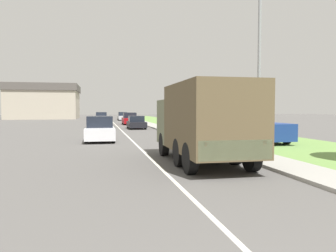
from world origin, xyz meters
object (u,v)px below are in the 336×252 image
at_px(car_second_ahead, 136,123).
at_px(pickup_truck, 256,128).
at_px(car_nearest_ahead, 100,130).
at_px(car_farthest_ahead, 123,117).
at_px(lamp_post, 255,55).
at_px(military_truck, 203,120).
at_px(car_third_ahead, 130,119).
at_px(car_fourth_ahead, 101,118).

bearing_deg(car_second_ahead, pickup_truck, -68.47).
relative_size(car_nearest_ahead, car_farthest_ahead, 0.95).
xyz_separation_m(pickup_truck, lamp_post, (-3.35, -6.35, 3.58)).
relative_size(car_second_ahead, pickup_truck, 0.75).
height_order(military_truck, lamp_post, lamp_post).
relative_size(car_third_ahead, car_farthest_ahead, 0.97).
bearing_deg(car_farthest_ahead, car_second_ahead, -90.88).
xyz_separation_m(car_third_ahead, pickup_truck, (5.92, -25.74, 0.15)).
height_order(military_truck, car_nearest_ahead, military_truck).
height_order(car_second_ahead, lamp_post, lamp_post).
bearing_deg(car_second_ahead, military_truck, -89.88).
bearing_deg(car_nearest_ahead, car_fourth_ahead, 89.51).
height_order(military_truck, pickup_truck, military_truck).
xyz_separation_m(car_nearest_ahead, car_farthest_ahead, (4.30, 40.73, -0.03)).
height_order(car_nearest_ahead, lamp_post, lamp_post).
height_order(car_fourth_ahead, car_farthest_ahead, car_fourth_ahead).
bearing_deg(military_truck, pickup_truck, 51.21).
xyz_separation_m(car_nearest_ahead, pickup_truck, (10.01, -2.52, 0.15)).
xyz_separation_m(car_second_ahead, lamp_post, (2.78, -21.90, 3.83)).
height_order(car_farthest_ahead, lamp_post, lamp_post).
relative_size(car_farthest_ahead, pickup_truck, 0.86).
distance_m(car_fourth_ahead, car_farthest_ahead, 9.28).
bearing_deg(pickup_truck, car_nearest_ahead, 165.85).
xyz_separation_m(car_fourth_ahead, car_farthest_ahead, (4.02, 8.36, -0.02)).
bearing_deg(car_fourth_ahead, car_farthest_ahead, 64.29).
distance_m(military_truck, car_fourth_ahead, 42.63).
distance_m(car_second_ahead, lamp_post, 22.41).
relative_size(car_third_ahead, pickup_truck, 0.84).
height_order(car_third_ahead, pickup_truck, pickup_truck).
bearing_deg(car_fourth_ahead, military_truck, -85.10).
bearing_deg(car_farthest_ahead, military_truck, -90.43).
distance_m(car_nearest_ahead, lamp_post, 11.70).
height_order(car_second_ahead, car_third_ahead, car_third_ahead).
bearing_deg(car_fourth_ahead, car_nearest_ahead, -90.49).
height_order(military_truck, car_third_ahead, military_truck).
distance_m(military_truck, lamp_post, 4.10).
bearing_deg(lamp_post, car_second_ahead, 97.24).
bearing_deg(car_second_ahead, car_farthest_ahead, 89.12).
xyz_separation_m(car_farthest_ahead, lamp_post, (2.35, -49.60, 3.76)).
bearing_deg(lamp_post, car_farthest_ahead, 92.72).
bearing_deg(pickup_truck, car_second_ahead, 111.53).
bearing_deg(military_truck, lamp_post, 24.07).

